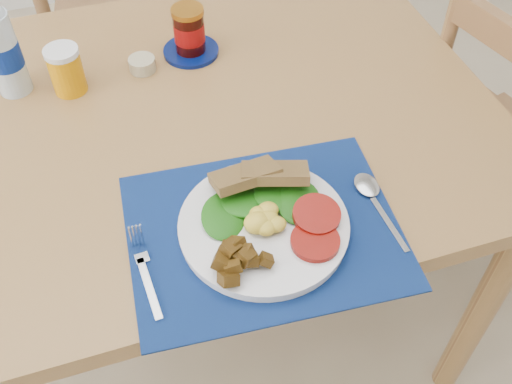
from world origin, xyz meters
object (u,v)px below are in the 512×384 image
(water_bottle, at_px, (1,47))
(jam_on_saucer, at_px, (189,34))
(chair_end, at_px, (507,133))
(juice_glass, at_px, (66,71))
(breakfast_plate, at_px, (261,225))

(water_bottle, height_order, jam_on_saucer, water_bottle)
(chair_end, distance_m, jam_on_saucer, 0.79)
(water_bottle, bearing_deg, chair_end, -13.11)
(chair_end, height_order, juice_glass, chair_end)
(water_bottle, height_order, juice_glass, water_bottle)
(jam_on_saucer, bearing_deg, breakfast_plate, -91.08)
(breakfast_plate, xyz_separation_m, juice_glass, (-0.25, 0.47, 0.02))
(water_bottle, bearing_deg, juice_glass, -18.56)
(jam_on_saucer, bearing_deg, water_bottle, -178.35)
(chair_end, relative_size, breakfast_plate, 3.89)
(chair_end, distance_m, juice_glass, 1.01)
(water_bottle, distance_m, juice_glass, 0.12)
(breakfast_plate, height_order, jam_on_saucer, jam_on_saucer)
(juice_glass, bearing_deg, jam_on_saucer, 10.05)
(juice_glass, bearing_deg, chair_end, -12.49)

